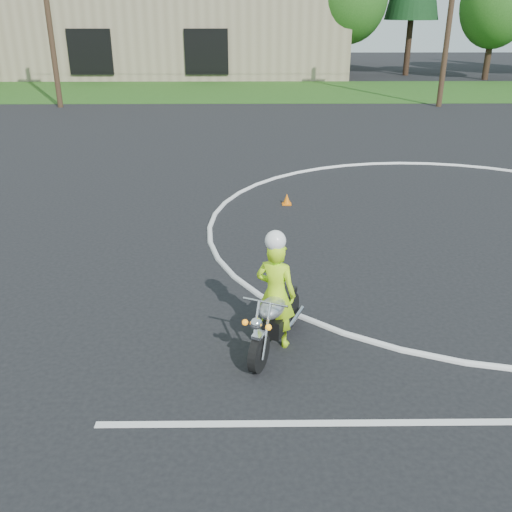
{
  "coord_description": "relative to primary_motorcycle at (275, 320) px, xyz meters",
  "views": [
    {
      "loc": [
        -5.03,
        -9.75,
        4.85
      ],
      "look_at": [
        -4.93,
        -1.19,
        1.1
      ],
      "focal_mm": 40.0,
      "sensor_mm": 36.0,
      "label": 1
    }
  ],
  "objects": [
    {
      "name": "grass_strip",
      "position": [
        4.66,
        29.23,
        -0.49
      ],
      "size": [
        120.0,
        10.0,
        0.02
      ],
      "primitive_type": "cube",
      "color": "#1E4714",
      "rests_on": "ground"
    },
    {
      "name": "primary_motorcycle",
      "position": [
        0.0,
        0.0,
        0.0
      ],
      "size": [
        1.01,
        1.84,
        1.03
      ],
      "rotation": [
        0.0,
        0.0,
        -0.4
      ],
      "color": "black",
      "rests_on": "ground"
    },
    {
      "name": "rider_primary_grp",
      "position": [
        0.01,
        0.13,
        0.42
      ],
      "size": [
        0.74,
        0.63,
        1.91
      ],
      "rotation": [
        0.0,
        0.0,
        -0.4
      ],
      "color": "#BFFF1A",
      "rests_on": "ground"
    },
    {
      "name": "ground",
      "position": [
        4.66,
        2.23,
        -0.5
      ],
      "size": [
        120.0,
        120.0,
        0.0
      ],
      "primitive_type": "plane",
      "color": "black",
      "rests_on": "ground"
    },
    {
      "name": "warehouse",
      "position": [
        -13.34,
        42.22,
        3.66
      ],
      "size": [
        41.0,
        17.0,
        8.3
      ],
      "color": "tan",
      "rests_on": "ground"
    }
  ]
}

